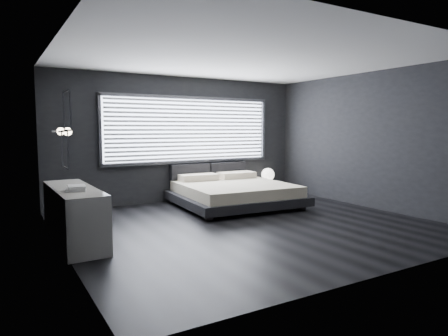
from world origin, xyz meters
TOP-DOWN VIEW (x-y plane):
  - room at (0.00, 0.00)m, footprint 6.04×6.00m
  - window at (0.20, 2.70)m, footprint 4.14×0.09m
  - headboard at (0.65, 2.64)m, footprint 1.96×0.16m
  - sconce_near at (-2.88, 0.05)m, footprint 0.18×0.11m
  - sconce_far at (-2.88, 0.65)m, footprint 0.18×0.11m
  - wall_art_upper at (-2.98, -0.55)m, footprint 0.01×0.48m
  - wall_art_lower at (-2.98, -0.30)m, footprint 0.01×0.48m
  - bed at (0.65, 1.55)m, footprint 2.55×2.45m
  - nightstand at (2.13, 2.33)m, footprint 0.61×0.52m
  - orb_lamp at (2.16, 2.37)m, footprint 0.32×0.32m
  - dresser at (-2.78, 0.41)m, footprint 0.59×2.00m
  - book_stack at (-2.79, 0.10)m, footprint 0.33×0.39m

SIDE VIEW (x-z plane):
  - nightstand at x=2.13m, z-range 0.00..0.34m
  - bed at x=0.65m, z-range -0.02..0.60m
  - dresser at x=-2.78m, z-range 0.00..0.80m
  - orb_lamp at x=2.16m, z-range 0.34..0.66m
  - headboard at x=0.65m, z-range 0.31..0.83m
  - book_stack at x=-2.79m, z-range 0.79..0.86m
  - wall_art_lower at x=-2.98m, z-range 1.14..1.62m
  - room at x=0.00m, z-range 0.00..2.80m
  - sconce_near at x=-2.88m, z-range 1.55..1.66m
  - sconce_far at x=-2.88m, z-range 1.55..1.66m
  - window at x=0.20m, z-range 0.85..2.37m
  - wall_art_upper at x=-2.98m, z-range 1.61..2.09m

